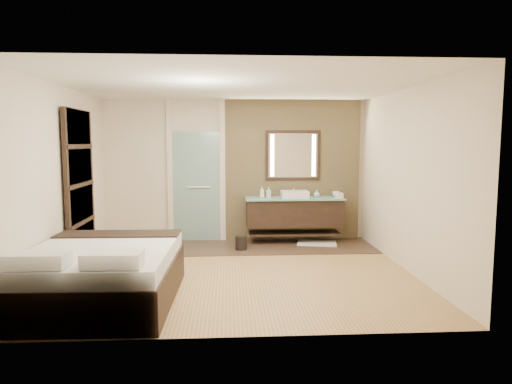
{
  "coord_description": "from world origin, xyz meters",
  "views": [
    {
      "loc": [
        -0.14,
        -6.54,
        1.91
      ],
      "look_at": [
        0.3,
        0.6,
        1.12
      ],
      "focal_mm": 32.0,
      "sensor_mm": 36.0,
      "label": 1
    }
  ],
  "objects": [
    {
      "name": "tissue_box",
      "position": [
        1.92,
        1.77,
        0.92
      ],
      "size": [
        0.13,
        0.13,
        0.1
      ],
      "primitive_type": "cube",
      "rotation": [
        0.0,
        0.0,
        0.08
      ],
      "color": "silver",
      "rests_on": "vanity"
    },
    {
      "name": "frosted_door",
      "position": [
        -0.75,
        2.2,
        1.14
      ],
      "size": [
        1.1,
        0.12,
        2.7
      ],
      "color": "silver",
      "rests_on": "floor"
    },
    {
      "name": "bath_mat",
      "position": [
        1.51,
        1.76,
        0.02
      ],
      "size": [
        0.8,
        0.63,
        0.02
      ],
      "primitive_type": "cube",
      "rotation": [
        0.0,
        0.0,
        -0.2
      ],
      "color": "silver",
      "rests_on": "floor"
    },
    {
      "name": "stone_wall",
      "position": [
        1.1,
        2.21,
        1.35
      ],
      "size": [
        2.6,
        0.08,
        2.7
      ],
      "primitive_type": "cube",
      "color": "tan",
      "rests_on": "floor"
    },
    {
      "name": "shoji_partition",
      "position": [
        -2.43,
        0.6,
        1.21
      ],
      "size": [
        0.06,
        1.2,
        2.4
      ],
      "color": "black",
      "rests_on": "floor"
    },
    {
      "name": "mirror_unit",
      "position": [
        1.1,
        2.16,
        1.65
      ],
      "size": [
        1.06,
        0.04,
        0.96
      ],
      "color": "black",
      "rests_on": "stone_wall"
    },
    {
      "name": "cup",
      "position": [
        1.92,
        2.03,
        0.92
      ],
      "size": [
        0.15,
        0.15,
        0.1
      ],
      "primitive_type": "imported",
      "rotation": [
        0.0,
        0.0,
        0.18
      ],
      "color": "white",
      "rests_on": "vanity"
    },
    {
      "name": "bed",
      "position": [
        -1.65,
        -1.16,
        0.34
      ],
      "size": [
        1.74,
        2.15,
        0.81
      ],
      "rotation": [
        0.0,
        0.0,
        -0.02
      ],
      "color": "black",
      "rests_on": "floor"
    },
    {
      "name": "soap_bottle_a",
      "position": [
        0.49,
        1.94,
        0.97
      ],
      "size": [
        0.11,
        0.11,
        0.21
      ],
      "primitive_type": "imported",
      "rotation": [
        0.0,
        0.0,
        -0.42
      ],
      "color": "silver",
      "rests_on": "vanity"
    },
    {
      "name": "tile_strip",
      "position": [
        0.6,
        1.6,
        0.01
      ],
      "size": [
        3.8,
        1.3,
        0.01
      ],
      "primitive_type": "cube",
      "color": "#3B2B20",
      "rests_on": "floor"
    },
    {
      "name": "floor",
      "position": [
        0.0,
        0.0,
        0.0
      ],
      "size": [
        5.0,
        5.0,
        0.0
      ],
      "primitive_type": "plane",
      "color": "olive",
      "rests_on": "ground"
    },
    {
      "name": "soap_bottle_c",
      "position": [
        1.52,
        1.91,
        0.94
      ],
      "size": [
        0.13,
        0.13,
        0.14
      ],
      "primitive_type": "imported",
      "rotation": [
        0.0,
        0.0,
        -0.22
      ],
      "color": "#A2CBC4",
      "rests_on": "vanity"
    },
    {
      "name": "soap_bottle_b",
      "position": [
        0.62,
        2.05,
        0.96
      ],
      "size": [
        0.09,
        0.09,
        0.19
      ],
      "primitive_type": "imported",
      "rotation": [
        0.0,
        0.0,
        -0.0
      ],
      "color": "#B2B2B2",
      "rests_on": "vanity"
    },
    {
      "name": "waste_bin",
      "position": [
        0.08,
        1.38,
        0.13
      ],
      "size": [
        0.25,
        0.25,
        0.25
      ],
      "primitive_type": "cylinder",
      "rotation": [
        0.0,
        0.0,
        -0.25
      ],
      "color": "black",
      "rests_on": "floor"
    },
    {
      "name": "vanity",
      "position": [
        1.1,
        1.92,
        0.58
      ],
      "size": [
        1.85,
        0.55,
        0.88
      ],
      "color": "black",
      "rests_on": "stone_wall"
    }
  ]
}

